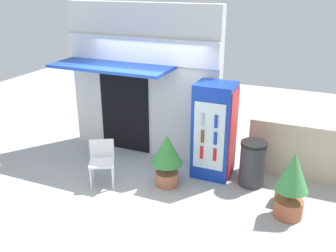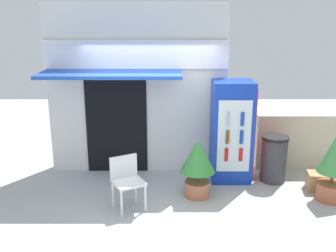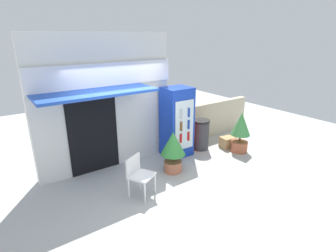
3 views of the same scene
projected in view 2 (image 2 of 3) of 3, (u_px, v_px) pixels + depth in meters
ground at (147, 202)px, 6.52m from camera, size 16.00×16.00×0.00m
storefront_building at (134, 88)px, 7.46m from camera, size 3.42×1.23×3.24m
drink_cooler at (230, 131)px, 7.19m from camera, size 0.75×0.69×1.88m
plastic_chair at (125, 178)px, 6.22m from camera, size 0.61×0.60×0.85m
potted_plant_near_shop at (196, 163)px, 6.57m from camera, size 0.59×0.59×1.02m
potted_plant_curbside at (332, 163)px, 6.43m from camera, size 0.54×0.54×1.16m
trash_bin at (272, 158)px, 7.25m from camera, size 0.50×0.50×0.88m
stone_boundary_wall at (322, 141)px, 7.83m from camera, size 2.74×0.20×1.11m
cardboard_box at (317, 181)px, 6.95m from camera, size 0.43×0.38×0.31m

